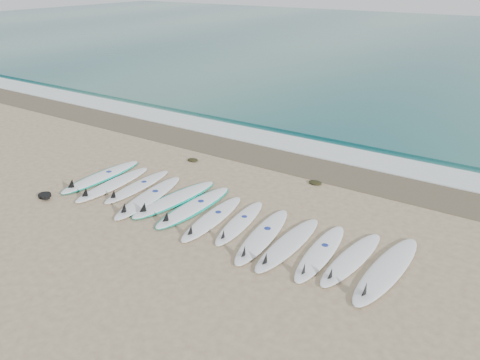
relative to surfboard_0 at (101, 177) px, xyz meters
The scene contains 21 objects.
ground 4.04m from the surfboard_0, ahead, with size 120.00×120.00×0.00m, color #9F8767.
ocean 32.69m from the surfboard_0, 82.89° to the left, with size 120.00×55.00×0.03m, color #23605D.
wet_sand_band 5.71m from the surfboard_0, 44.95° to the left, with size 120.00×1.80×0.01m, color brown.
foam_band 6.78m from the surfboard_0, 53.36° to the left, with size 120.00×1.40×0.04m, color silver.
wave_crest 8.03m from the surfboard_0, 59.76° to the left, with size 120.00×1.00×0.10m, color #23605D.
surfboard_0 is the anchor object (origin of this frame).
surfboard_1 0.71m from the surfboard_0, 17.24° to the right, with size 0.66×2.68×0.34m.
surfboard_2 1.33m from the surfboard_0, ahead, with size 0.62×2.47×0.31m.
surfboard_3 2.06m from the surfboard_0, ahead, with size 0.96×2.81×0.35m.
surfboard_4 2.65m from the surfboard_0, ahead, with size 0.98×2.82×0.35m.
surfboard_5 3.33m from the surfboard_0, ahead, with size 0.74×2.71×0.34m.
surfboard_6 4.07m from the surfboard_0, ahead, with size 0.71×2.53×0.32m.
surfboard_7 4.70m from the surfboard_0, ahead, with size 0.77×2.33×0.29m.
surfboard_8 5.46m from the surfboard_0, ahead, with size 0.86×2.66×0.33m.
surfboard_9 6.08m from the surfboard_0, ahead, with size 0.59×2.59×0.33m.
surfboard_10 6.79m from the surfboard_0, ahead, with size 0.64×2.48×0.31m.
surfboard_11 7.40m from the surfboard_0, ahead, with size 0.75×2.47×0.31m.
surfboard_12 8.11m from the surfboard_0, ahead, with size 0.84×2.89×0.36m.
seaweed_near 2.80m from the surfboard_0, 61.11° to the left, with size 0.35×0.27×0.07m, color black.
seaweed_far 6.00m from the surfboard_0, 29.76° to the left, with size 0.37×0.29×0.07m, color black.
leash_coil 1.64m from the surfboard_0, 99.13° to the right, with size 0.46×0.36×0.11m.
Camera 1 is at (5.82, -7.83, 5.38)m, focal length 35.00 mm.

